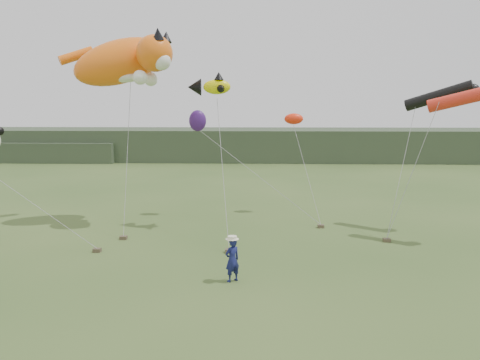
% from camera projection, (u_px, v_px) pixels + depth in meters
% --- Properties ---
extents(ground, '(120.00, 120.00, 0.00)m').
position_uv_depth(ground, '(246.00, 275.00, 19.08)').
color(ground, '#385123').
rests_on(ground, ground).
extents(headland, '(90.00, 13.00, 4.00)m').
position_uv_depth(headland, '(232.00, 145.00, 63.06)').
color(headland, '#2D3D28').
rests_on(headland, ground).
extents(festival_attendant, '(0.76, 0.72, 1.75)m').
position_uv_depth(festival_attendant, '(232.00, 260.00, 18.27)').
color(festival_attendant, '#161B53').
rests_on(festival_attendant, ground).
extents(sandbag_anchors, '(14.55, 5.29, 0.18)m').
position_uv_depth(sandbag_anchors, '(235.00, 240.00, 23.79)').
color(sandbag_anchors, brown).
rests_on(sandbag_anchors, ground).
extents(cat_kite, '(7.26, 4.38, 3.97)m').
position_uv_depth(cat_kite, '(128.00, 61.00, 26.85)').
color(cat_kite, orange).
rests_on(cat_kite, ground).
extents(fish_kite, '(2.49, 1.68, 1.29)m').
position_uv_depth(fish_kite, '(209.00, 86.00, 25.94)').
color(fish_kite, yellow).
rests_on(fish_kite, ground).
extents(tube_kites, '(4.06, 4.85, 1.74)m').
position_uv_depth(tube_kites, '(458.00, 96.00, 24.26)').
color(tube_kites, black).
rests_on(tube_kites, ground).
extents(misc_kites, '(7.21, 1.74, 1.32)m').
position_uv_depth(misc_kites, '(233.00, 120.00, 29.47)').
color(misc_kites, '#FE2E10').
rests_on(misc_kites, ground).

